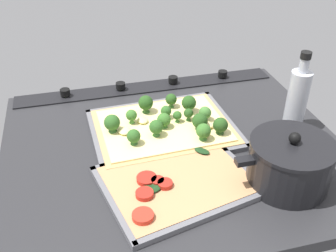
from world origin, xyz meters
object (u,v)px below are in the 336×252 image
Objects in this scene: baking_tray_back at (177,182)px; broccoli_pizza at (166,124)px; veggie_pizza_back at (175,181)px; oil_bottle at (297,98)px; cooking_pot at (289,163)px; baking_tray_front at (163,130)px.

broccoli_pizza is at bearing -97.11° from baking_tray_back.
veggie_pizza_back is (3.19, 19.99, -1.16)cm from broccoli_pizza.
veggie_pizza_back is at bearing 21.64° from oil_bottle.
baking_tray_front is at bearing -50.98° from cooking_pot.
oil_bottle is at bearing -122.24° from cooking_pot.
broccoli_pizza is (-0.62, 0.22, 1.86)cm from baking_tray_front.
oil_bottle is (-31.78, 6.12, 6.20)cm from broccoli_pizza.
broccoli_pizza is at bearing 160.27° from baking_tray_front.
broccoli_pizza is at bearing -10.91° from oil_bottle.
baking_tray_front is at bearing -95.27° from baking_tray_back.
baking_tray_back is 37.69cm from oil_bottle.
cooking_pot is (-23.04, 5.04, 4.11)cm from veggie_pizza_back.
oil_bottle reaches higher than cooking_pot.
oil_bottle reaches higher than baking_tray_front.
cooking_pot is at bearing 129.02° from baking_tray_front.
broccoli_pizza reaches higher than baking_tray_front.
broccoli_pizza is 32.09cm from cooking_pot.
veggie_pizza_back is 23.94cm from cooking_pot.
veggie_pizza_back is (0.73, 0.30, 0.69)cm from baking_tray_back.
oil_bottle is at bearing -158.37° from baking_tray_back.
oil_bottle is at bearing 168.92° from baking_tray_front.
cooking_pot is at bearing 128.41° from broccoli_pizza.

